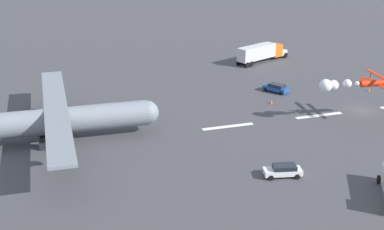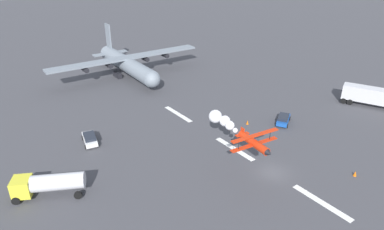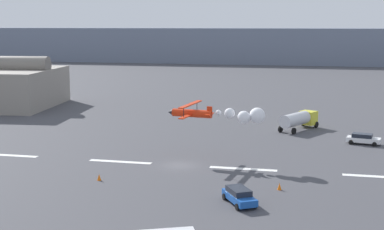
{
  "view_description": "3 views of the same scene",
  "coord_description": "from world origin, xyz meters",
  "px_view_note": "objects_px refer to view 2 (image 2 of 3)",
  "views": [
    {
      "loc": [
        50.94,
        69.84,
        30.12
      ],
      "look_at": [
        28.63,
        0.0,
        2.48
      ],
      "focal_mm": 50.81,
      "sensor_mm": 36.0,
      "label": 1
    },
    {
      "loc": [
        -24.31,
        31.82,
        27.41
      ],
      "look_at": [
        16.8,
        1.38,
        2.61
      ],
      "focal_mm": 31.82,
      "sensor_mm": 36.0,
      "label": 2
    },
    {
      "loc": [
        15.59,
        -62.64,
        16.96
      ],
      "look_at": [
        0.6,
        3.81,
        5.57
      ],
      "focal_mm": 51.36,
      "sensor_mm": 36.0,
      "label": 3
    }
  ],
  "objects_px": {
    "traffic_cone_far": "(247,122)",
    "stunt_biplane_red": "(231,127)",
    "fuel_tanker_truck": "(48,184)",
    "followme_car_yellow": "(283,119)",
    "semi_truck_orange": "(377,97)",
    "airport_staff_sedan": "(90,138)",
    "traffic_cone_near": "(355,174)",
    "cargo_transport_plane": "(129,65)"
  },
  "relations": [
    {
      "from": "traffic_cone_near",
      "to": "stunt_biplane_red",
      "type": "bearing_deg",
      "value": 42.95
    },
    {
      "from": "fuel_tanker_truck",
      "to": "airport_staff_sedan",
      "type": "height_order",
      "value": "fuel_tanker_truck"
    },
    {
      "from": "fuel_tanker_truck",
      "to": "airport_staff_sedan",
      "type": "bearing_deg",
      "value": -43.55
    },
    {
      "from": "cargo_transport_plane",
      "to": "airport_staff_sedan",
      "type": "relative_size",
      "value": 7.64
    },
    {
      "from": "airport_staff_sedan",
      "to": "traffic_cone_near",
      "type": "height_order",
      "value": "airport_staff_sedan"
    },
    {
      "from": "semi_truck_orange",
      "to": "traffic_cone_near",
      "type": "bearing_deg",
      "value": 112.49
    },
    {
      "from": "cargo_transport_plane",
      "to": "stunt_biplane_red",
      "type": "bearing_deg",
      "value": 172.55
    },
    {
      "from": "traffic_cone_near",
      "to": "traffic_cone_far",
      "type": "distance_m",
      "value": 19.51
    },
    {
      "from": "cargo_transport_plane",
      "to": "fuel_tanker_truck",
      "type": "height_order",
      "value": "cargo_transport_plane"
    },
    {
      "from": "followme_car_yellow",
      "to": "airport_staff_sedan",
      "type": "distance_m",
      "value": 32.84
    },
    {
      "from": "cargo_transport_plane",
      "to": "semi_truck_orange",
      "type": "bearing_deg",
      "value": -145.22
    },
    {
      "from": "fuel_tanker_truck",
      "to": "followme_car_yellow",
      "type": "xyz_separation_m",
      "value": [
        -4.35,
        -38.69,
        -0.92
      ]
    },
    {
      "from": "followme_car_yellow",
      "to": "airport_staff_sedan",
      "type": "height_order",
      "value": "same"
    },
    {
      "from": "stunt_biplane_red",
      "to": "fuel_tanker_truck",
      "type": "xyz_separation_m",
      "value": [
        7.99,
        22.66,
        -4.16
      ]
    },
    {
      "from": "followme_car_yellow",
      "to": "cargo_transport_plane",
      "type": "bearing_deg",
      "value": 15.78
    },
    {
      "from": "cargo_transport_plane",
      "to": "semi_truck_orange",
      "type": "xyz_separation_m",
      "value": [
        -43.66,
        -30.32,
        -1.11
      ]
    },
    {
      "from": "stunt_biplane_red",
      "to": "traffic_cone_near",
      "type": "height_order",
      "value": "stunt_biplane_red"
    },
    {
      "from": "traffic_cone_far",
      "to": "traffic_cone_near",
      "type": "bearing_deg",
      "value": -177.6
    },
    {
      "from": "fuel_tanker_truck",
      "to": "cargo_transport_plane",
      "type": "bearing_deg",
      "value": -40.14
    },
    {
      "from": "cargo_transport_plane",
      "to": "traffic_cone_near",
      "type": "xyz_separation_m",
      "value": [
        -53.67,
        -6.14,
        -2.84
      ]
    },
    {
      "from": "stunt_biplane_red",
      "to": "followme_car_yellow",
      "type": "distance_m",
      "value": 17.21
    },
    {
      "from": "semi_truck_orange",
      "to": "traffic_cone_far",
      "type": "relative_size",
      "value": 17.71
    },
    {
      "from": "semi_truck_orange",
      "to": "airport_staff_sedan",
      "type": "bearing_deg",
      "value": 68.39
    },
    {
      "from": "followme_car_yellow",
      "to": "traffic_cone_far",
      "type": "height_order",
      "value": "followme_car_yellow"
    },
    {
      "from": "semi_truck_orange",
      "to": "traffic_cone_far",
      "type": "height_order",
      "value": "semi_truck_orange"
    },
    {
      "from": "traffic_cone_near",
      "to": "traffic_cone_far",
      "type": "relative_size",
      "value": 1.0
    },
    {
      "from": "cargo_transport_plane",
      "to": "followme_car_yellow",
      "type": "relative_size",
      "value": 7.67
    },
    {
      "from": "fuel_tanker_truck",
      "to": "airport_staff_sedan",
      "type": "distance_m",
      "value": 12.82
    },
    {
      "from": "semi_truck_orange",
      "to": "airport_staff_sedan",
      "type": "distance_m",
      "value": 53.34
    },
    {
      "from": "fuel_tanker_truck",
      "to": "stunt_biplane_red",
      "type": "bearing_deg",
      "value": -109.43
    },
    {
      "from": "stunt_biplane_red",
      "to": "followme_car_yellow",
      "type": "xyz_separation_m",
      "value": [
        3.65,
        -16.03,
        -5.08
      ]
    },
    {
      "from": "cargo_transport_plane",
      "to": "fuel_tanker_truck",
      "type": "relative_size",
      "value": 4.31
    },
    {
      "from": "traffic_cone_far",
      "to": "stunt_biplane_red",
      "type": "bearing_deg",
      "value": 123.52
    },
    {
      "from": "cargo_transport_plane",
      "to": "followme_car_yellow",
      "type": "xyz_separation_m",
      "value": [
        -37.63,
        -10.63,
        -2.4
      ]
    },
    {
      "from": "stunt_biplane_red",
      "to": "followme_car_yellow",
      "type": "height_order",
      "value": "stunt_biplane_red"
    },
    {
      "from": "followme_car_yellow",
      "to": "traffic_cone_near",
      "type": "bearing_deg",
      "value": 164.35
    },
    {
      "from": "fuel_tanker_truck",
      "to": "traffic_cone_near",
      "type": "distance_m",
      "value": 39.84
    },
    {
      "from": "fuel_tanker_truck",
      "to": "traffic_cone_near",
      "type": "bearing_deg",
      "value": -120.8
    },
    {
      "from": "stunt_biplane_red",
      "to": "traffic_cone_near",
      "type": "xyz_separation_m",
      "value": [
        -12.39,
        -11.54,
        -5.52
      ]
    },
    {
      "from": "cargo_transport_plane",
      "to": "airport_staff_sedan",
      "type": "distance_m",
      "value": 30.87
    },
    {
      "from": "fuel_tanker_truck",
      "to": "followme_car_yellow",
      "type": "relative_size",
      "value": 1.78
    },
    {
      "from": "stunt_biplane_red",
      "to": "traffic_cone_far",
      "type": "xyz_separation_m",
      "value": [
        7.1,
        -10.72,
        -5.52
      ]
    }
  ]
}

